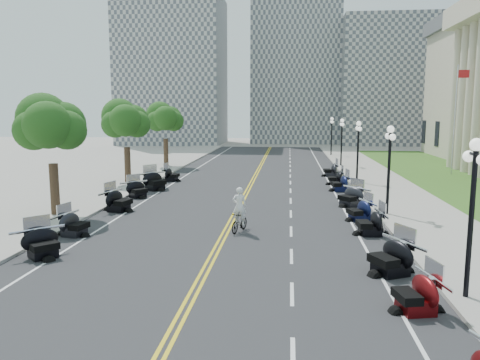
{
  "coord_description": "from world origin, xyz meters",
  "views": [
    {
      "loc": [
        3.02,
        -22.6,
        5.89
      ],
      "look_at": [
        0.28,
        3.63,
        2.0
      ],
      "focal_mm": 35.0,
      "sensor_mm": 36.0,
      "label": 1
    }
  ],
  "objects_px": {
    "flagpole": "(455,121)",
    "cyclist_rider": "(239,193)",
    "bicycle": "(239,222)",
    "motorcycle_n_3": "(416,292)"
  },
  "relations": [
    {
      "from": "bicycle",
      "to": "cyclist_rider",
      "type": "xyz_separation_m",
      "value": [
        0.0,
        0.0,
        1.45
      ]
    },
    {
      "from": "cyclist_rider",
      "to": "flagpole",
      "type": "bearing_deg",
      "value": -127.8
    },
    {
      "from": "flagpole",
      "to": "cyclist_rider",
      "type": "height_order",
      "value": "flagpole"
    },
    {
      "from": "motorcycle_n_3",
      "to": "cyclist_rider",
      "type": "height_order",
      "value": "cyclist_rider"
    },
    {
      "from": "flagpole",
      "to": "cyclist_rider",
      "type": "distance_m",
      "value": 28.44
    },
    {
      "from": "bicycle",
      "to": "cyclist_rider",
      "type": "distance_m",
      "value": 1.45
    },
    {
      "from": "cyclist_rider",
      "to": "bicycle",
      "type": "bearing_deg",
      "value": -0.0
    },
    {
      "from": "motorcycle_n_3",
      "to": "cyclist_rider",
      "type": "xyz_separation_m",
      "value": [
        -6.15,
        8.67,
        1.31
      ]
    },
    {
      "from": "flagpole",
      "to": "motorcycle_n_3",
      "type": "height_order",
      "value": "flagpole"
    },
    {
      "from": "bicycle",
      "to": "flagpole",
      "type": "bearing_deg",
      "value": 72.0
    }
  ]
}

